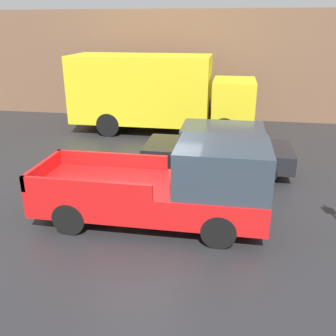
# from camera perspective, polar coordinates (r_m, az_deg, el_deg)

# --- Properties ---
(ground_plane) EXTENTS (60.00, 60.00, 0.00)m
(ground_plane) POSITION_cam_1_polar(r_m,az_deg,el_deg) (9.42, -3.23, -7.91)
(ground_plane) COLOR #232326
(building_wall) EXTENTS (28.00, 0.15, 5.25)m
(building_wall) POSITION_cam_1_polar(r_m,az_deg,el_deg) (19.26, 4.10, 15.25)
(building_wall) COLOR brown
(building_wall) RESTS_ON ground
(pickup_truck) EXTENTS (5.50, 2.01, 2.08)m
(pickup_truck) POSITION_cam_1_polar(r_m,az_deg,el_deg) (8.87, 0.55, -2.80)
(pickup_truck) COLOR red
(pickup_truck) RESTS_ON ground
(car) EXTENTS (4.71, 1.99, 1.53)m
(car) POSITION_cam_1_polar(r_m,az_deg,el_deg) (12.28, 7.78, 3.02)
(car) COLOR black
(car) RESTS_ON ground
(delivery_truck) EXTENTS (7.93, 2.61, 3.33)m
(delivery_truck) POSITION_cam_1_polar(r_m,az_deg,el_deg) (16.81, -1.89, 11.61)
(delivery_truck) COLOR gold
(delivery_truck) RESTS_ON ground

